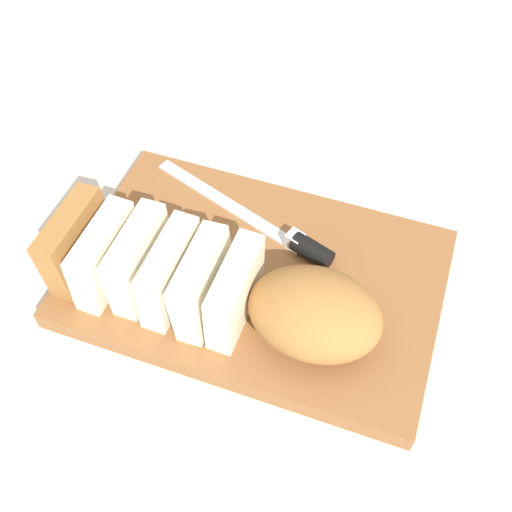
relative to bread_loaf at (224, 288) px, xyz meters
name	(u,v)px	position (x,y,z in m)	size (l,w,h in m)	color
ground_plane	(256,284)	(-0.01, -0.06, -0.07)	(3.00, 3.00, 0.00)	beige
cutting_board	(256,277)	(-0.01, -0.06, -0.06)	(0.43, 0.28, 0.03)	brown
bread_loaf	(224,288)	(0.00, 0.00, 0.00)	(0.37, 0.12, 0.09)	#996633
bread_knife	(289,238)	(-0.04, -0.12, -0.03)	(0.27, 0.11, 0.02)	silver
crumb_near_knife	(336,282)	(-0.11, -0.08, -0.04)	(0.01, 0.01, 0.01)	#A8753D
crumb_near_loaf	(262,262)	(-0.02, -0.07, -0.04)	(0.01, 0.01, 0.01)	#A8753D
crumb_stray_left	(246,294)	(-0.01, -0.03, -0.04)	(0.00, 0.00, 0.00)	#A8753D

